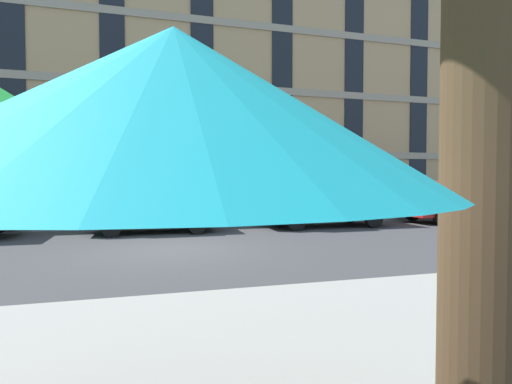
{
  "coord_description": "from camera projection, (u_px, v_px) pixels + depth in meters",
  "views": [
    {
      "loc": [
        -0.75,
        -10.7,
        1.87
      ],
      "look_at": [
        3.17,
        3.2,
        1.4
      ],
      "focal_mm": 28.14,
      "sensor_mm": 36.0,
      "label": 1
    }
  ],
  "objects": [
    {
      "name": "ground_plane",
      "position": [
        173.0,
        250.0,
        10.56
      ],
      "size": [
        120.0,
        120.0,
        0.0
      ],
      "primitive_type": "plane",
      "color": "#38383A"
    },
    {
      "name": "sidewalk_far",
      "position": [
        162.0,
        221.0,
        17.1
      ],
      "size": [
        56.0,
        3.6,
        0.12
      ],
      "primitive_type": "cube",
      "color": "gray",
      "rests_on": "ground"
    },
    {
      "name": "apartment_building",
      "position": [
        155.0,
        106.0,
        24.77
      ],
      "size": [
        41.3,
        12.08,
        12.8
      ],
      "color": "tan",
      "rests_on": "ground"
    },
    {
      "name": "sedan_green",
      "position": [
        153.0,
        205.0,
        13.97
      ],
      "size": [
        4.4,
        1.98,
        1.78
      ],
      "color": "#195933",
      "rests_on": "ground"
    },
    {
      "name": "pickup_gray_midblock",
      "position": [
        320.0,
        200.0,
        15.68
      ],
      "size": [
        5.1,
        2.12,
        2.2
      ],
      "color": "slate",
      "rests_on": "ground"
    },
    {
      "name": "sedan_red",
      "position": [
        452.0,
        200.0,
        17.37
      ],
      "size": [
        4.4,
        1.98,
        1.78
      ],
      "color": "#B21E19",
      "rests_on": "ground"
    }
  ]
}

